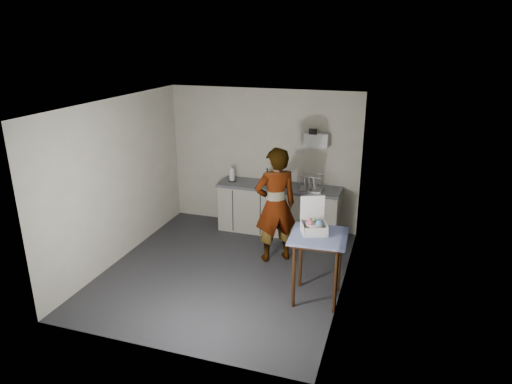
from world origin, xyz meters
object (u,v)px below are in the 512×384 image
(soda_can, at_px, (274,182))
(dish_rack, at_px, (311,186))
(kitchen_counter, at_px, (279,210))
(standing_man, at_px, (276,205))
(side_table, at_px, (318,244))
(bakery_box, at_px, (314,225))
(dark_bottle, at_px, (270,178))
(soap_bottle, at_px, (267,177))
(paper_towel, at_px, (232,175))

(soda_can, distance_m, dish_rack, 0.70)
(kitchen_counter, height_order, standing_man, standing_man)
(dish_rack, bearing_deg, soda_can, 174.98)
(side_table, relative_size, standing_man, 0.52)
(standing_man, relative_size, soda_can, 16.17)
(standing_man, height_order, dish_rack, standing_man)
(kitchen_counter, height_order, bakery_box, bakery_box)
(dark_bottle, height_order, dish_rack, dish_rack)
(bakery_box, bearing_deg, standing_man, 109.52)
(side_table, relative_size, dish_rack, 2.45)
(bakery_box, bearing_deg, soap_bottle, 101.06)
(dish_rack, bearing_deg, side_table, -75.66)
(dish_rack, distance_m, bakery_box, 1.96)
(standing_man, distance_m, bakery_box, 1.20)
(side_table, xyz_separation_m, soda_can, (-1.21, 2.05, 0.12))
(standing_man, relative_size, soap_bottle, 5.95)
(paper_towel, bearing_deg, dark_bottle, 2.14)
(soap_bottle, bearing_deg, paper_towel, 176.91)
(dark_bottle, xyz_separation_m, paper_towel, (-0.72, -0.03, 0.01))
(side_table, xyz_separation_m, standing_man, (-0.87, 0.98, 0.09))
(soap_bottle, distance_m, dark_bottle, 0.09)
(dish_rack, bearing_deg, dark_bottle, 173.99)
(dark_bottle, bearing_deg, standing_man, -69.22)
(bakery_box, bearing_deg, paper_towel, 112.87)
(bakery_box, bearing_deg, kitchen_counter, 95.67)
(kitchen_counter, xyz_separation_m, side_table, (1.10, -2.05, 0.42))
(dark_bottle, bearing_deg, soda_can, -14.60)
(side_table, distance_m, bakery_box, 0.26)
(dark_bottle, bearing_deg, side_table, -58.11)
(bakery_box, bearing_deg, side_table, -62.06)
(side_table, distance_m, paper_towel, 2.87)
(soap_bottle, bearing_deg, standing_man, -66.48)
(kitchen_counter, xyz_separation_m, soap_bottle, (-0.22, -0.04, 0.64))
(side_table, relative_size, bakery_box, 2.09)
(side_table, distance_m, dark_bottle, 2.44)
(dish_rack, bearing_deg, paper_towel, 177.91)
(bakery_box, bearing_deg, dish_rack, 80.86)
(paper_towel, height_order, dish_rack, dish_rack)
(standing_man, xyz_separation_m, soap_bottle, (-0.45, 1.03, 0.13))
(soap_bottle, xyz_separation_m, dish_rack, (0.81, -0.02, -0.10))
(soap_bottle, distance_m, soda_can, 0.16)
(paper_towel, bearing_deg, bakery_box, -45.65)
(paper_towel, bearing_deg, kitchen_counter, 0.27)
(soda_can, relative_size, paper_towel, 0.46)
(kitchen_counter, distance_m, side_table, 2.36)
(side_table, height_order, dish_rack, dish_rack)
(kitchen_counter, relative_size, dish_rack, 5.65)
(standing_man, bearing_deg, bakery_box, 97.38)
(soda_can, xyz_separation_m, bakery_box, (1.12, -1.97, 0.11))
(standing_man, xyz_separation_m, bakery_box, (0.78, -0.90, 0.13))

